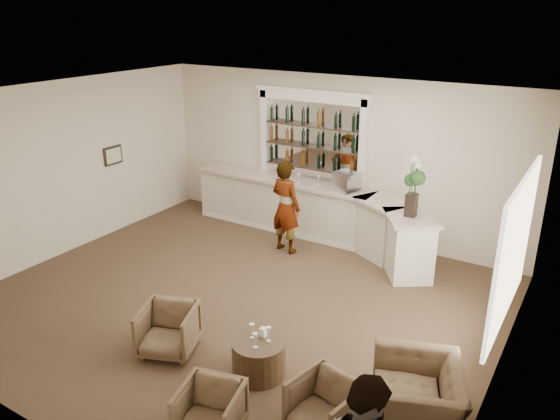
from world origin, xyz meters
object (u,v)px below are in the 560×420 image
object	(u,v)px
armchair_right	(326,407)
armchair_far	(417,397)
armchair_left	(168,330)
cocktail_table	(259,358)
bar_counter	(315,212)
sommelier	(286,207)
flower_vase	(413,183)
espresso_machine	(346,182)
armchair_center	(210,412)

from	to	relation	value
armchair_right	armchair_far	world-z (taller)	armchair_far
armchair_left	cocktail_table	bearing A→B (deg)	-11.92
bar_counter	sommelier	distance (m)	0.93
armchair_left	flower_vase	xyz separation A→B (m)	(2.02, 3.98, 1.40)
armchair_right	flower_vase	size ratio (longest dim) A/B	0.68
armchair_right	espresso_machine	distance (m)	5.33
armchair_left	armchair_center	world-z (taller)	armchair_left
armchair_center	flower_vase	world-z (taller)	flower_vase
bar_counter	espresso_machine	world-z (taller)	espresso_machine
armchair_right	armchair_far	xyz separation A→B (m)	(0.83, 0.65, 0.04)
armchair_right	flower_vase	xyz separation A→B (m)	(-0.54, 4.20, 1.41)
bar_counter	cocktail_table	world-z (taller)	bar_counter
cocktail_table	sommelier	distance (m)	3.96
cocktail_table	espresso_machine	size ratio (longest dim) A/B	1.60
armchair_far	sommelier	bearing A→B (deg)	-152.82
bar_counter	armchair_left	size ratio (longest dim) A/B	7.57
sommelier	flower_vase	world-z (taller)	flower_vase
sommelier	armchair_left	bearing A→B (deg)	106.55
armchair_right	armchair_far	bearing A→B (deg)	50.39
armchair_far	flower_vase	size ratio (longest dim) A/B	1.06
cocktail_table	armchair_far	xyz separation A→B (m)	(2.04, 0.21, 0.12)
espresso_machine	armchair_center	bearing A→B (deg)	-57.98
sommelier	cocktail_table	bearing A→B (deg)	127.15
cocktail_table	sommelier	xyz separation A→B (m)	(-1.72, 3.51, 0.67)
armchair_center	armchair_right	world-z (taller)	armchair_right
cocktail_table	bar_counter	bearing A→B (deg)	109.32
armchair_left	armchair_far	size ratio (longest dim) A/B	0.66
sommelier	armchair_left	distance (m)	3.80
armchair_right	armchair_far	distance (m)	1.06
armchair_left	armchair_far	bearing A→B (deg)	-14.23
armchair_center	cocktail_table	bearing A→B (deg)	82.46
bar_counter	armchair_center	bearing A→B (deg)	-73.24
sommelier	armchair_far	world-z (taller)	sommelier
espresso_machine	flower_vase	size ratio (longest dim) A/B	0.41
espresso_machine	cocktail_table	bearing A→B (deg)	-57.08
sommelier	armchair_center	size ratio (longest dim) A/B	2.65
armchair_right	flower_vase	bearing A→B (deg)	109.52
sommelier	armchair_right	bearing A→B (deg)	137.55
espresso_machine	sommelier	bearing A→B (deg)	-113.29
armchair_left	espresso_machine	distance (m)	4.73
sommelier	armchair_center	distance (m)	5.09
sommelier	armchair_right	world-z (taller)	sommelier
cocktail_table	armchair_left	world-z (taller)	armchair_left
bar_counter	espresso_machine	distance (m)	1.02
armchair_right	espresso_machine	bearing A→B (deg)	125.30
armchair_left	armchair_center	distance (m)	1.78
armchair_left	espresso_machine	world-z (taller)	espresso_machine
armchair_center	flower_vase	distance (m)	5.16
armchair_center	armchair_far	size ratio (longest dim) A/B	0.61
bar_counter	sommelier	bearing A→B (deg)	-102.59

